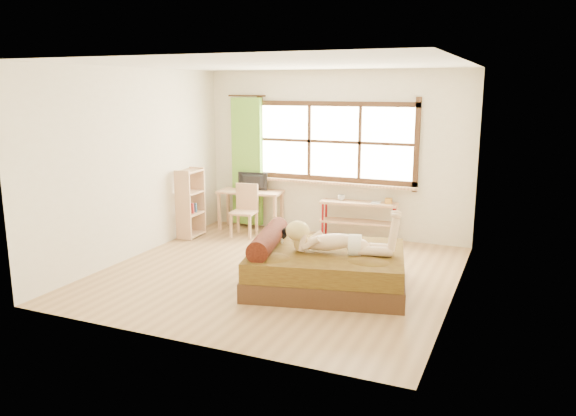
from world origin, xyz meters
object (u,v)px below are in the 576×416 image
at_px(woman, 338,230).
at_px(bed, 323,267).
at_px(chair, 245,207).
at_px(pipe_shelf, 360,212).
at_px(desk, 251,196).
at_px(kitten, 277,234).
at_px(bookshelf, 191,203).

bearing_deg(woman, bed, 155.59).
relative_size(bed, chair, 2.52).
xyz_separation_m(chair, pipe_shelf, (1.82, 0.49, -0.02)).
relative_size(woman, desk, 1.14).
relative_size(woman, kitten, 4.67).
height_order(kitten, chair, chair).
bearing_deg(kitten, bed, -22.26).
xyz_separation_m(desk, chair, (0.09, -0.37, -0.12)).
height_order(kitten, bookshelf, bookshelf).
bearing_deg(chair, woman, -47.11).
bearing_deg(pipe_shelf, woman, -86.69).
height_order(chair, bookshelf, bookshelf).
relative_size(woman, pipe_shelf, 1.03).
bearing_deg(bed, pipe_shelf, 82.33).
bearing_deg(desk, bookshelf, -136.41).
height_order(bed, woman, woman).
bearing_deg(pipe_shelf, bookshelf, -166.41).
distance_m(desk, bookshelf, 1.07).
bearing_deg(bookshelf, bed, -27.88).
distance_m(kitten, pipe_shelf, 2.27).
distance_m(woman, kitten, 0.90).
xyz_separation_m(desk, pipe_shelf, (1.91, 0.12, -0.14)).
bearing_deg(desk, woman, -51.13).
bearing_deg(woman, pipe_shelf, 86.89).
xyz_separation_m(bed, woman, (0.20, -0.04, 0.50)).
bearing_deg(pipe_shelf, bed, -91.24).
distance_m(chair, pipe_shelf, 1.88).
distance_m(chair, bookshelf, 0.90).
xyz_separation_m(bed, desk, (-2.12, 2.21, 0.34)).
relative_size(bed, kitten, 7.69).
bearing_deg(desk, bed, -53.14).
height_order(bed, pipe_shelf, bed).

